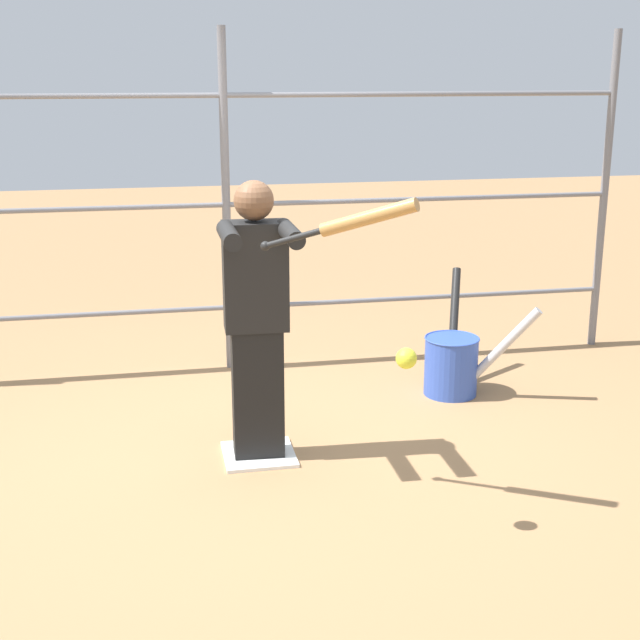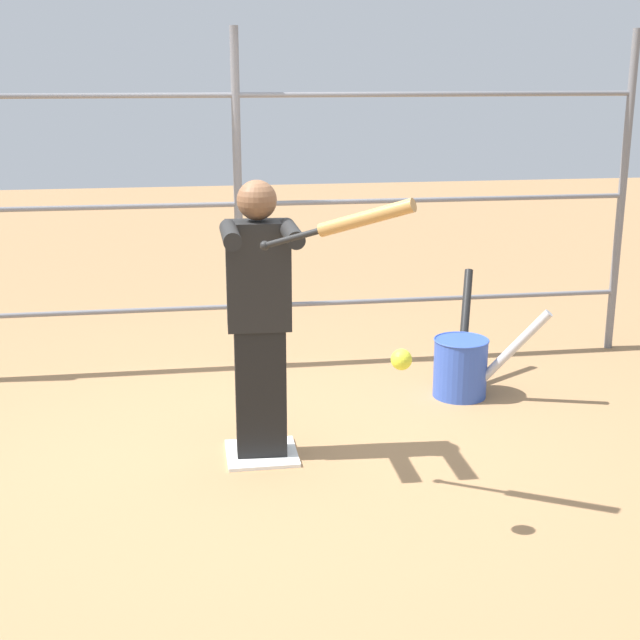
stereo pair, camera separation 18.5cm
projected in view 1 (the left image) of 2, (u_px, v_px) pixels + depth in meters
ground_plane at (259, 456)px, 5.07m from camera, size 24.00×24.00×0.00m
home_plate at (259, 454)px, 5.06m from camera, size 0.40×0.40×0.02m
fence_backstop at (226, 205)px, 6.25m from camera, size 5.83×0.06×2.40m
batter at (256, 314)px, 4.82m from camera, size 0.40×0.53×1.57m
baseball_bat_swinging at (355, 221)px, 4.09m from camera, size 0.67×0.50×0.31m
softball_in_flight at (406, 358)px, 3.98m from camera, size 0.10×0.10×0.10m
bat_bucket at (453, 362)px, 5.98m from camera, size 0.71×0.85×0.76m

